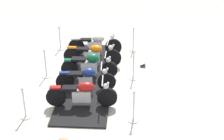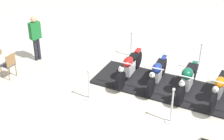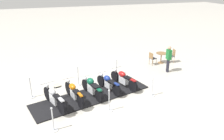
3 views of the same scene
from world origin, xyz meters
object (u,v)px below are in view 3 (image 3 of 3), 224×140
at_px(motorcycle_navy, 108,83).
at_px(stanchion_left_front, 152,90).
at_px(motorcycle_forest, 92,87).
at_px(stanchion_left_rear, 53,123).
at_px(bystander_person, 169,57).
at_px(cafe_chair_across_table, 172,55).
at_px(cafe_chair_near_table, 152,58).
at_px(stanchion_right_mid, 78,79).
at_px(info_placard, 57,86).
at_px(stanchion_left_mid, 109,105).
at_px(stanchion_right_front, 117,70).
at_px(motorcycle_copper, 74,92).
at_px(motorcycle_chrome, 54,98).
at_px(stanchion_right_rear, 31,91).
at_px(cafe_table, 161,55).
at_px(motorcycle_maroon, 123,79).

relative_size(motorcycle_navy, stanchion_left_front, 1.94).
relative_size(motorcycle_forest, stanchion_left_rear, 1.91).
height_order(motorcycle_forest, bystander_person, bystander_person).
bearing_deg(bystander_person, stanchion_left_front, 51.93).
bearing_deg(stanchion_left_rear, cafe_chair_across_table, -58.53).
bearing_deg(bystander_person, cafe_chair_near_table, -70.05).
xyz_separation_m(motorcycle_forest, stanchion_right_mid, (1.54, 0.41, -0.14)).
distance_m(motorcycle_forest, bystander_person, 5.68).
bearing_deg(bystander_person, info_placard, 6.00).
bearing_deg(stanchion_left_front, stanchion_left_mid, 104.87).
relative_size(stanchion_right_front, stanchion_right_mid, 0.90).
xyz_separation_m(motorcycle_navy, motorcycle_copper, (-0.50, 1.91, 0.02)).
bearing_deg(motorcycle_chrome, cafe_chair_across_table, -86.22).
bearing_deg(motorcycle_copper, stanchion_right_rear, 48.68).
bearing_deg(motorcycle_forest, bystander_person, -87.72).
bearing_deg(motorcycle_copper, stanchion_left_rear, 138.26).
bearing_deg(stanchion_right_rear, stanchion_right_front, -75.13).
height_order(motorcycle_navy, stanchion_right_front, stanchion_right_front).
bearing_deg(cafe_chair_across_table, stanchion_left_rear, 40.65).
distance_m(stanchion_right_front, info_placard, 3.78).
distance_m(stanchion_left_rear, stanchion_left_mid, 2.62).
relative_size(stanchion_left_front, stanchion_left_mid, 0.93).
height_order(motorcycle_chrome, stanchion_left_rear, motorcycle_chrome).
bearing_deg(motorcycle_forest, cafe_chair_near_table, -73.15).
distance_m(motorcycle_navy, cafe_chair_near_table, 4.98).
bearing_deg(motorcycle_forest, motorcycle_navy, -89.79).
distance_m(stanchion_left_rear, info_placard, 3.93).
bearing_deg(stanchion_right_front, stanchion_left_rear, 136.60).
xyz_separation_m(motorcycle_copper, stanchion_left_mid, (-1.34, -1.38, -0.20)).
bearing_deg(stanchion_right_mid, cafe_chair_across_table, -77.47).
bearing_deg(stanchion_left_front, motorcycle_chrome, 85.19).
bearing_deg(cafe_table, stanchion_right_rear, 105.13).
relative_size(stanchion_left_front, stanchion_left_rear, 0.95).
height_order(motorcycle_forest, motorcycle_chrome, motorcycle_chrome).
bearing_deg(info_placard, motorcycle_maroon, -32.38).
height_order(motorcycle_forest, stanchion_left_front, stanchion_left_front).
xyz_separation_m(motorcycle_maroon, cafe_chair_near_table, (2.57, -3.15, 0.03)).
bearing_deg(stanchion_right_front, stanchion_right_rear, 104.87).
bearing_deg(cafe_table, motorcycle_copper, 117.12).
bearing_deg(cafe_table, motorcycle_navy, 121.39).
bearing_deg(stanchion_right_mid, stanchion_left_mid, -165.13).
height_order(motorcycle_chrome, cafe_table, motorcycle_chrome).
bearing_deg(cafe_chair_across_table, cafe_table, 0.00).
xyz_separation_m(stanchion_left_front, cafe_chair_across_table, (4.03, -3.72, 0.25)).
relative_size(motorcycle_copper, info_placard, 5.80).
relative_size(stanchion_right_mid, stanchion_left_mid, 1.03).
distance_m(motorcycle_copper, cafe_table, 7.66).
bearing_deg(motorcycle_forest, cafe_chair_across_table, -79.53).
relative_size(info_placard, cafe_chair_across_table, 0.40).
bearing_deg(cafe_chair_across_table, motorcycle_chrome, 32.05).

